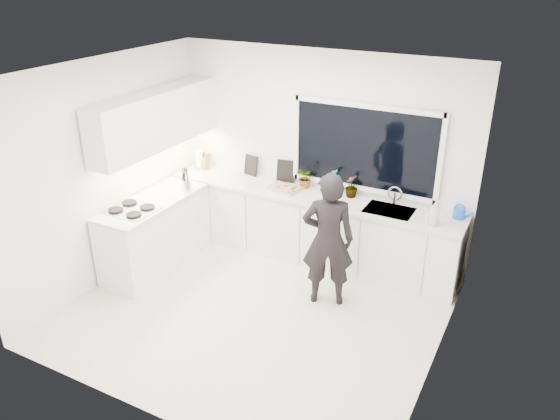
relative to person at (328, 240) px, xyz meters
The scene contains 25 objects.
floor 1.19m from the person, 135.70° to the right, with size 4.00×3.50×0.02m, color beige.
wall_back 1.42m from the person, 118.11° to the left, with size 4.00×0.02×2.70m, color white.
wall_left 2.75m from the person, 167.08° to the right, with size 0.02×3.50×2.70m, color white.
wall_right 1.61m from the person, 23.42° to the right, with size 0.02×3.50×2.70m, color white.
ceiling 2.09m from the person, 135.70° to the right, with size 4.00×3.50×0.02m, color white.
window 1.35m from the person, 90.92° to the left, with size 1.80×0.02×1.00m, color black.
base_cabinets_back 1.11m from the person, 126.11° to the left, with size 3.92×0.58×0.88m, color white.
base_cabinets_left 2.33m from the person, behind, with size 0.58×1.60×0.88m, color white.
countertop_back 1.04m from the person, 126.44° to the left, with size 3.94×0.62×0.04m, color silver.
countertop_left 2.30m from the person, behind, with size 0.62×1.60×0.04m, color silver.
upper_cabinets 2.63m from the person, behind, with size 0.34×2.10×0.70m, color white.
sink 0.95m from the person, 62.98° to the left, with size 0.58×0.42×0.14m, color silver.
faucet 1.15m from the person, 67.58° to the left, with size 0.03×0.03×0.22m, color silver.
stovetop 2.39m from the person, 165.36° to the right, with size 0.56×0.48×0.03m, color black.
person is the anchor object (origin of this frame).
pizza_tray 1.28m from the person, 140.18° to the left, with size 0.44×0.32×0.03m, color silver.
pizza 1.28m from the person, 140.18° to the left, with size 0.40×0.29×0.01m, color red.
watering_can 1.59m from the person, 39.63° to the left, with size 0.14×0.14×0.13m, color blue.
paper_towel_roll 2.60m from the person, 158.50° to the left, with size 0.11×0.11×0.26m, color white.
knife_block 2.56m from the person, 157.21° to the left, with size 0.13×0.10×0.22m, color olive.
utensil_crock 2.11m from the person, behind, with size 0.13×0.13×0.16m, color silver.
picture_frame_large 1.98m from the person, 146.39° to the left, with size 0.22×0.02×0.28m, color black.
picture_frame_small 1.56m from the person, 135.11° to the left, with size 0.25×0.02×0.30m, color black.
herb_plants 1.16m from the person, 116.70° to the left, with size 0.90×0.31×0.33m.
soap_bottles 1.24m from the person, 35.20° to the left, with size 0.17×0.13×0.31m.
Camera 1 is at (2.65, -4.43, 3.69)m, focal length 35.00 mm.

